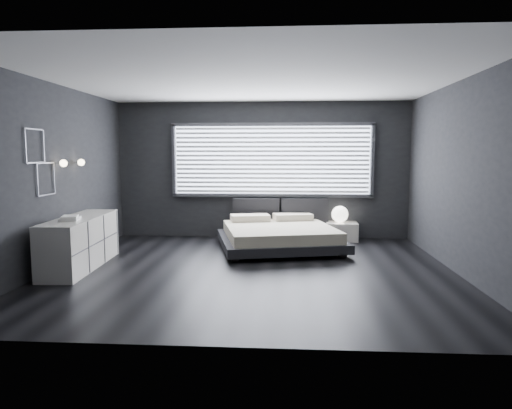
{
  "coord_description": "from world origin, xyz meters",
  "views": [
    {
      "loc": [
        0.5,
        -6.69,
        1.75
      ],
      "look_at": [
        0.0,
        0.85,
        0.9
      ],
      "focal_mm": 32.0,
      "sensor_mm": 36.0,
      "label": 1
    }
  ],
  "objects": [
    {
      "name": "dresser",
      "position": [
        -2.65,
        0.01,
        0.39
      ],
      "size": [
        0.65,
        1.97,
        0.78
      ],
      "color": "beige",
      "rests_on": "ground"
    },
    {
      "name": "headboard",
      "position": [
        0.38,
        2.64,
        0.57
      ],
      "size": [
        1.96,
        0.16,
        0.52
      ],
      "color": "black",
      "rests_on": "ground"
    },
    {
      "name": "window",
      "position": [
        0.2,
        2.7,
        1.61
      ],
      "size": [
        4.14,
        0.09,
        1.52
      ],
      "color": "white",
      "rests_on": "ground"
    },
    {
      "name": "nightstand",
      "position": [
        1.62,
        2.5,
        0.18
      ],
      "size": [
        0.65,
        0.55,
        0.36
      ],
      "primitive_type": "cube",
      "rotation": [
        0.0,
        0.0,
        -0.04
      ],
      "color": "beige",
      "rests_on": "ground"
    },
    {
      "name": "bed",
      "position": [
        0.38,
        1.59,
        0.25
      ],
      "size": [
        2.52,
        2.45,
        0.55
      ],
      "color": "black",
      "rests_on": "ground"
    },
    {
      "name": "wall_art_lower",
      "position": [
        -2.98,
        -0.3,
        1.38
      ],
      "size": [
        0.01,
        0.48,
        0.48
      ],
      "color": "#47474C",
      "rests_on": "ground"
    },
    {
      "name": "sconce_near",
      "position": [
        -2.88,
        0.05,
        1.6
      ],
      "size": [
        0.18,
        0.11,
        0.11
      ],
      "color": "silver",
      "rests_on": "ground"
    },
    {
      "name": "room",
      "position": [
        0.0,
        0.0,
        1.4
      ],
      "size": [
        6.04,
        6.0,
        2.8
      ],
      "color": "black",
      "rests_on": "ground"
    },
    {
      "name": "sconce_far",
      "position": [
        -2.88,
        0.65,
        1.6
      ],
      "size": [
        0.18,
        0.11,
        0.11
      ],
      "color": "silver",
      "rests_on": "ground"
    },
    {
      "name": "book_stack",
      "position": [
        -2.64,
        -0.31,
        0.81
      ],
      "size": [
        0.31,
        0.38,
        0.07
      ],
      "color": "silver",
      "rests_on": "dresser"
    },
    {
      "name": "orb_lamp",
      "position": [
        1.58,
        2.51,
        0.53
      ],
      "size": [
        0.33,
        0.33,
        0.33
      ],
      "primitive_type": "sphere",
      "color": "white",
      "rests_on": "nightstand"
    },
    {
      "name": "wall_art_upper",
      "position": [
        -2.98,
        -0.55,
        1.85
      ],
      "size": [
        0.01,
        0.48,
        0.48
      ],
      "color": "#47474C",
      "rests_on": "ground"
    }
  ]
}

